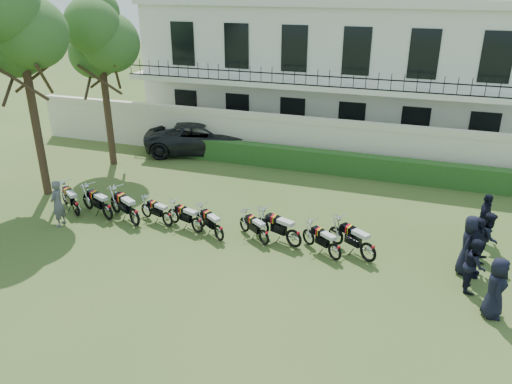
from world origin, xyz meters
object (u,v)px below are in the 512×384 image
inspector (58,204)px  officer_2 (476,248)px  motorcycle_8 (335,248)px  officer_5 (484,218)px  tree_west_near (99,37)px  officer_3 (470,245)px  motorcycle_7 (294,234)px  motorcycle_1 (107,208)px  motorcycle_2 (134,213)px  motorcycle_6 (264,234)px  motorcycle_9 (369,248)px  motorcycle_5 (219,229)px  suv (202,138)px  motorcycle_0 (76,205)px  officer_4 (488,237)px  officer_0 (496,288)px  motorcycle_4 (197,222)px  tree_west_mid (19,25)px  officer_1 (474,265)px  motorcycle_3 (167,216)px

inspector → officer_2: size_ratio=0.91×
motorcycle_8 → officer_5: bearing=-23.3°
tree_west_near → officer_3: (15.60, -4.84, -4.95)m
inspector → motorcycle_7: bearing=90.3°
motorcycle_1 → officer_2: (12.44, 0.38, 0.44)m
motorcycle_2 → inspector: size_ratio=1.10×
motorcycle_6 → motorcycle_9: (3.41, 0.02, 0.09)m
motorcycle_5 → suv: suv is taller
motorcycle_2 → motorcycle_8: bearing=-60.9°
motorcycle_1 → motorcycle_0: bearing=118.4°
officer_4 → suv: bearing=76.4°
officer_0 → motorcycle_6: bearing=75.2°
motorcycle_9 → officer_3: size_ratio=0.93×
tree_west_near → motorcycle_4: (6.85, -5.18, -5.45)m
officer_5 → officer_0: bearing=-163.3°
motorcycle_1 → inspector: inspector is taller
tree_west_mid → officer_1: (16.20, -1.75, -5.87)m
tree_west_near → inspector: size_ratio=4.63×
motorcycle_5 → officer_1: (7.90, -0.29, 0.35)m
motorcycle_6 → tree_west_mid: bearing=118.2°
motorcycle_7 → officer_1: officer_1 is taller
motorcycle_0 → motorcycle_8: motorcycle_0 is taller
motorcycle_5 → officer_5: size_ratio=0.87×
motorcycle_4 → motorcycle_5: motorcycle_5 is taller
motorcycle_8 → officer_2: bearing=-48.8°
motorcycle_3 → motorcycle_5: (2.17, -0.40, 0.02)m
tree_west_mid → officer_4: tree_west_mid is taller
officer_0 → officer_2: bearing=10.5°
motorcycle_2 → suv: size_ratio=0.33×
motorcycle_1 → motorcycle_5: bearing=-68.3°
tree_west_mid → officer_2: bearing=-3.3°
motorcycle_1 → motorcycle_7: size_ratio=0.98×
tree_west_near → motorcycle_4: 10.17m
motorcycle_5 → officer_0: officer_0 is taller
motorcycle_2 → motorcycle_7: (5.79, 0.35, -0.02)m
inspector → officer_2: officer_2 is taller
motorcycle_1 → officer_1: 12.39m
tree_west_mid → motorcycle_8: size_ratio=5.79×
motorcycle_5 → officer_4: (8.39, 1.59, 0.37)m
motorcycle_0 → officer_5: size_ratio=0.94×
officer_0 → officer_4: size_ratio=1.05×
tree_west_near → officer_0: tree_west_near is taller
motorcycle_4 → tree_west_near: bearing=72.5°
tree_west_near → officer_2: size_ratio=4.20×
motorcycle_3 → officer_5: 10.83m
motorcycle_5 → suv: (-4.50, 8.44, 0.34)m
motorcycle_9 → officer_3: officer_3 is taller
motorcycle_1 → motorcycle_2: 1.20m
motorcycle_3 → officer_1: (10.07, -0.68, 0.38)m
inspector → officer_4: (14.27, 2.36, -0.03)m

